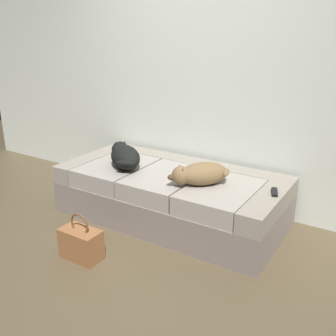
# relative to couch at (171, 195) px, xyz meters

# --- Properties ---
(ground_plane) EXTENTS (10.00, 10.00, 0.00)m
(ground_plane) POSITION_rel_couch_xyz_m (0.00, -1.02, -0.23)
(ground_plane) COLOR brown
(back_wall) EXTENTS (6.40, 0.10, 2.80)m
(back_wall) POSITION_rel_couch_xyz_m (0.00, 0.58, 1.17)
(back_wall) COLOR silver
(back_wall) RESTS_ON ground
(couch) EXTENTS (2.04, 0.96, 0.46)m
(couch) POSITION_rel_couch_xyz_m (0.00, 0.00, 0.00)
(couch) COLOR gray
(couch) RESTS_ON ground
(dog_dark) EXTENTS (0.54, 0.48, 0.20)m
(dog_dark) POSITION_rel_couch_xyz_m (-0.45, -0.11, 0.34)
(dog_dark) COLOR black
(dog_dark) RESTS_ON couch
(dog_tan) EXTENTS (0.45, 0.47, 0.19)m
(dog_tan) POSITION_rel_couch_xyz_m (0.36, -0.14, 0.33)
(dog_tan) COLOR brown
(dog_tan) RESTS_ON couch
(tv_remote) EXTENTS (0.09, 0.16, 0.02)m
(tv_remote) POSITION_rel_couch_xyz_m (0.94, 0.02, 0.24)
(tv_remote) COLOR black
(tv_remote) RESTS_ON couch
(handbag) EXTENTS (0.32, 0.18, 0.38)m
(handbag) POSITION_rel_couch_xyz_m (-0.23, -0.94, -0.10)
(handbag) COLOR #945E36
(handbag) RESTS_ON ground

